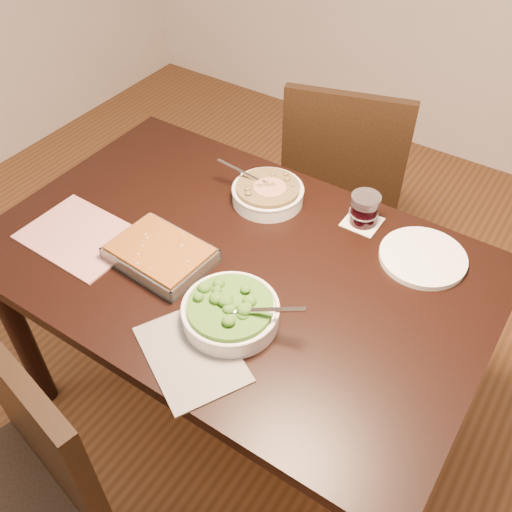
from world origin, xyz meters
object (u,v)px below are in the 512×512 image
stew_bowl (268,193)px  broccoli_bowl (231,312)px  wine_tumbler (364,209)px  dinner_plate (423,257)px  chair_far (344,177)px  table (236,282)px  baking_dish (160,254)px  chair_near (10,502)px

stew_bowl → broccoli_bowl: (0.18, -0.46, 0.00)m
wine_tumbler → broccoli_bowl: bearing=-101.6°
stew_bowl → wine_tumbler: size_ratio=2.56×
dinner_plate → chair_far: bearing=133.4°
table → dinner_plate: 0.53m
stew_bowl → wine_tumbler: bearing=13.3°
broccoli_bowl → dinner_plate: size_ratio=1.12×
table → dinner_plate: dinner_plate is taller
baking_dish → dinner_plate: 0.73m
wine_tumbler → table: bearing=-124.3°
baking_dish → wine_tumbler: size_ratio=2.94×
table → wine_tumbler: wine_tumbler is taller
baking_dish → dinner_plate: baking_dish is taller
broccoli_bowl → wine_tumbler: 0.54m
wine_tumbler → dinner_plate: bearing=-13.5°
baking_dish → wine_tumbler: bearing=53.1°
stew_bowl → dinner_plate: bearing=2.1°
broccoli_bowl → chair_far: chair_far is taller
table → chair_near: chair_near is taller
broccoli_bowl → dinner_plate: (0.32, 0.47, -0.03)m
stew_bowl → dinner_plate: (0.50, 0.02, -0.02)m
dinner_plate → chair_near: (-0.53, -1.06, -0.21)m
baking_dish → stew_bowl: bearing=79.1°
stew_bowl → baking_dish: size_ratio=0.87×
wine_tumbler → chair_near: 1.18m
table → wine_tumbler: 0.43m
wine_tumbler → dinner_plate: wine_tumbler is taller
table → baking_dish: baking_dish is taller
stew_bowl → broccoli_bowl: broccoli_bowl is taller
dinner_plate → baking_dish: bearing=-146.0°
baking_dish → wine_tumbler: 0.60m
broccoli_bowl → chair_far: bearing=99.3°
stew_bowl → wine_tumbler: wine_tumbler is taller
wine_tumbler → chair_near: bearing=-106.0°
broccoli_bowl → baking_dish: broccoli_bowl is taller
chair_near → chair_far: chair_near is taller
table → chair_far: bearing=92.9°
chair_far → baking_dish: bearing=65.2°
table → stew_bowl: 0.30m
wine_tumbler → chair_far: 0.59m
baking_dish → dinner_plate: (0.60, 0.41, -0.02)m
dinner_plate → chair_far: chair_far is taller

